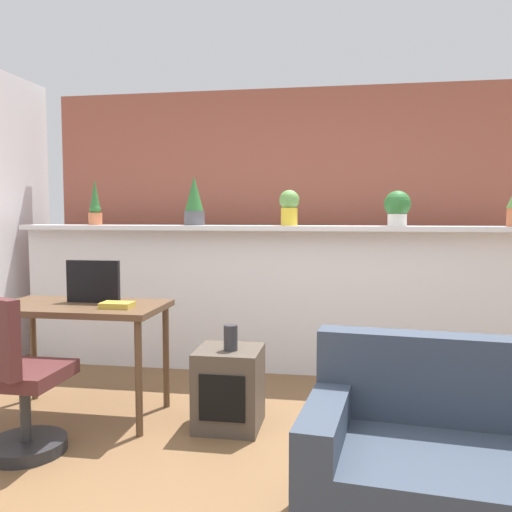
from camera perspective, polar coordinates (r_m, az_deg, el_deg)
name	(u,v)px	position (r m, az deg, el deg)	size (l,w,h in m)	color
ground_plane	(245,490)	(2.85, -1.20, -23.59)	(12.00, 12.00, 0.00)	brown
divider_wall	(288,302)	(4.56, 3.46, -4.86)	(4.65, 0.16, 1.21)	silver
plant_shelf	(288,228)	(4.46, 3.44, 2.98)	(4.65, 0.35, 0.04)	silver
brick_wall_behind	(295,224)	(5.09, 4.20, 3.44)	(4.65, 0.10, 2.50)	#9E5442
potted_plant_0	(95,206)	(4.95, -16.70, 5.09)	(0.12, 0.12, 0.40)	#C66B42
potted_plant_1	(194,202)	(4.63, -6.58, 5.75)	(0.18, 0.18, 0.42)	#4C4C51
potted_plant_2	(289,206)	(4.47, 3.55, 5.29)	(0.17, 0.17, 0.29)	gold
potted_plant_3	(397,207)	(4.43, 14.77, 5.06)	(0.21, 0.21, 0.28)	silver
desk	(80,317)	(3.74, -18.15, -6.16)	(1.10, 0.60, 0.75)	brown
tv_monitor	(93,281)	(3.75, -16.88, -2.60)	(0.37, 0.04, 0.28)	black
office_chair	(15,388)	(3.31, -24.18, -12.63)	(0.51, 0.51, 0.91)	#262628
side_cube_shelf	(229,388)	(3.48, -2.89, -13.80)	(0.40, 0.41, 0.50)	#4C4238
vase_on_shelf	(231,338)	(3.36, -2.71, -8.64)	(0.09, 0.09, 0.16)	#2D2D33
book_on_desk	(117,305)	(3.51, -14.52, -5.06)	(0.20, 0.13, 0.04)	gold
couch	(502,479)	(2.52, 24.66, -20.73)	(1.63, 0.93, 0.80)	#333D4C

